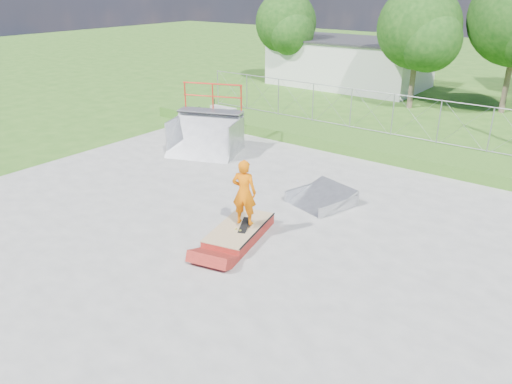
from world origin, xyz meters
TOP-DOWN VIEW (x-y plane):
  - ground at (0.00, 0.00)m, footprint 120.00×120.00m
  - concrete_pad at (0.00, 0.00)m, footprint 20.00×16.00m
  - grass_berm at (0.00, 9.50)m, footprint 24.00×3.00m
  - grind_box at (0.08, -0.22)m, footprint 1.68×2.61m
  - quarter_pipe at (-5.78, 4.77)m, footprint 3.40×3.16m
  - flat_bank_ramp at (0.76, 3.16)m, footprint 2.11×2.18m
  - skateboard at (0.21, -0.15)m, footprint 0.54×0.81m
  - skater at (0.21, -0.15)m, footprint 0.79×0.65m
  - concrete_stairs at (-8.50, 8.70)m, footprint 1.50×1.60m
  - chain_link_fence at (0.00, 10.50)m, footprint 20.00×0.06m
  - utility_building_flat at (-8.00, 22.00)m, footprint 10.00×6.00m
  - tree_left_near at (-1.75, 17.83)m, footprint 4.76×4.48m
  - tree_left_far at (-11.77, 19.85)m, footprint 4.42×4.16m

SIDE VIEW (x-z plane):
  - ground at x=0.00m, z-range 0.00..0.00m
  - concrete_pad at x=0.00m, z-range 0.00..0.04m
  - grind_box at x=0.08m, z-range 0.00..0.36m
  - grass_berm at x=0.00m, z-range 0.00..0.50m
  - flat_bank_ramp at x=0.76m, z-range 0.00..0.51m
  - concrete_stairs at x=-8.50m, z-range 0.00..0.80m
  - skateboard at x=0.21m, z-range 0.34..0.47m
  - skater at x=0.21m, z-range 0.40..2.27m
  - quarter_pipe at x=-5.78m, z-range 0.00..2.75m
  - chain_link_fence at x=0.00m, z-range 0.50..2.30m
  - utility_building_flat at x=-8.00m, z-range 0.00..3.00m
  - tree_left_far at x=-11.77m, z-range 0.85..7.02m
  - tree_left_near at x=-1.75m, z-range 0.91..7.56m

